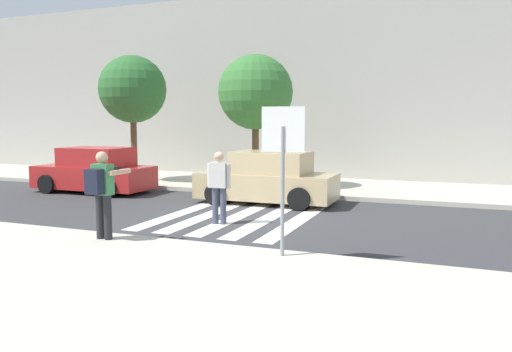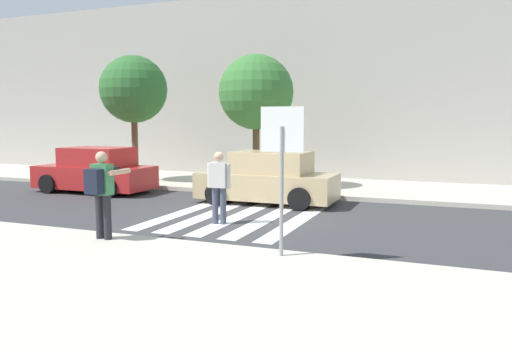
{
  "view_description": "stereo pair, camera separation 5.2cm",
  "coord_description": "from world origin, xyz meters",
  "px_view_note": "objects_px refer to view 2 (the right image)",
  "views": [
    {
      "loc": [
        5.07,
        -11.55,
        2.45
      ],
      "look_at": [
        0.6,
        -0.2,
        1.1
      ],
      "focal_mm": 35.0,
      "sensor_mm": 36.0,
      "label": 1
    },
    {
      "loc": [
        5.11,
        -11.53,
        2.45
      ],
      "look_at": [
        0.6,
        -0.2,
        1.1
      ],
      "focal_mm": 35.0,
      "sensor_mm": 36.0,
      "label": 2
    }
  ],
  "objects_px": {
    "photographer_with_backpack": "(102,187)",
    "parked_car_tan": "(268,179)",
    "parked_car_red": "(95,171)",
    "street_tree_center": "(256,93)",
    "stop_sign": "(282,148)",
    "pedestrian_crossing": "(219,184)",
    "street_tree_west": "(133,90)"
  },
  "relations": [
    {
      "from": "pedestrian_crossing",
      "to": "street_tree_west",
      "type": "height_order",
      "value": "street_tree_west"
    },
    {
      "from": "stop_sign",
      "to": "parked_car_tan",
      "type": "relative_size",
      "value": 0.62
    },
    {
      "from": "parked_car_tan",
      "to": "street_tree_center",
      "type": "xyz_separation_m",
      "value": [
        -1.28,
        2.24,
        2.69
      ]
    },
    {
      "from": "photographer_with_backpack",
      "to": "street_tree_west",
      "type": "distance_m",
      "value": 10.16
    },
    {
      "from": "stop_sign",
      "to": "pedestrian_crossing",
      "type": "distance_m",
      "value": 3.71
    },
    {
      "from": "photographer_with_backpack",
      "to": "parked_car_tan",
      "type": "relative_size",
      "value": 0.42
    },
    {
      "from": "stop_sign",
      "to": "parked_car_red",
      "type": "relative_size",
      "value": 0.62
    },
    {
      "from": "parked_car_red",
      "to": "parked_car_tan",
      "type": "distance_m",
      "value": 6.36
    },
    {
      "from": "photographer_with_backpack",
      "to": "parked_car_red",
      "type": "relative_size",
      "value": 0.42
    },
    {
      "from": "photographer_with_backpack",
      "to": "pedestrian_crossing",
      "type": "height_order",
      "value": "photographer_with_backpack"
    },
    {
      "from": "pedestrian_crossing",
      "to": "parked_car_red",
      "type": "bearing_deg",
      "value": 152.64
    },
    {
      "from": "pedestrian_crossing",
      "to": "street_tree_west",
      "type": "distance_m",
      "value": 8.9
    },
    {
      "from": "stop_sign",
      "to": "street_tree_west",
      "type": "bearing_deg",
      "value": 136.92
    },
    {
      "from": "parked_car_red",
      "to": "parked_car_tan",
      "type": "xyz_separation_m",
      "value": [
        6.36,
        0.0,
        0.0
      ]
    },
    {
      "from": "street_tree_west",
      "to": "street_tree_center",
      "type": "distance_m",
      "value": 5.11
    },
    {
      "from": "parked_car_red",
      "to": "street_tree_center",
      "type": "relative_size",
      "value": 0.9
    },
    {
      "from": "stop_sign",
      "to": "pedestrian_crossing",
      "type": "bearing_deg",
      "value": 133.42
    },
    {
      "from": "pedestrian_crossing",
      "to": "street_tree_center",
      "type": "distance_m",
      "value": 6.16
    },
    {
      "from": "photographer_with_backpack",
      "to": "pedestrian_crossing",
      "type": "xyz_separation_m",
      "value": [
        1.19,
        2.75,
        -0.19
      ]
    },
    {
      "from": "parked_car_red",
      "to": "street_tree_center",
      "type": "distance_m",
      "value": 6.17
    },
    {
      "from": "stop_sign",
      "to": "street_tree_center",
      "type": "xyz_separation_m",
      "value": [
        -3.7,
        8.1,
        1.42
      ]
    },
    {
      "from": "pedestrian_crossing",
      "to": "street_tree_center",
      "type": "relative_size",
      "value": 0.38
    },
    {
      "from": "pedestrian_crossing",
      "to": "parked_car_red",
      "type": "relative_size",
      "value": 0.42
    },
    {
      "from": "photographer_with_backpack",
      "to": "stop_sign",
      "type": "bearing_deg",
      "value": 2.59
    },
    {
      "from": "parked_car_tan",
      "to": "street_tree_center",
      "type": "relative_size",
      "value": 0.9
    },
    {
      "from": "parked_car_red",
      "to": "street_tree_west",
      "type": "xyz_separation_m",
      "value": [
        -0.02,
        2.37,
        2.91
      ]
    },
    {
      "from": "photographer_with_backpack",
      "to": "street_tree_west",
      "type": "relative_size",
      "value": 0.36
    },
    {
      "from": "pedestrian_crossing",
      "to": "street_tree_west",
      "type": "xyz_separation_m",
      "value": [
        -6.35,
        5.64,
        2.66
      ]
    },
    {
      "from": "photographer_with_backpack",
      "to": "parked_car_tan",
      "type": "height_order",
      "value": "photographer_with_backpack"
    },
    {
      "from": "parked_car_red",
      "to": "photographer_with_backpack",
      "type": "bearing_deg",
      "value": -49.56
    },
    {
      "from": "parked_car_tan",
      "to": "photographer_with_backpack",
      "type": "bearing_deg",
      "value": -101.45
    },
    {
      "from": "parked_car_red",
      "to": "parked_car_tan",
      "type": "height_order",
      "value": "same"
    }
  ]
}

